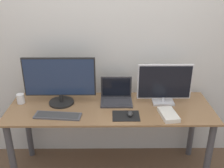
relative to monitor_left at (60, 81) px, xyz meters
The scene contains 10 objects.
wall_back 0.61m from the monitor_left, 32.25° to the left, with size 7.00×0.05×2.50m.
desk 0.60m from the monitor_left, 10.11° to the right, with size 1.89×0.62×0.75m.
monitor_left is the anchor object (origin of this frame).
monitor_right 0.97m from the monitor_left, ahead, with size 0.51×0.14×0.39m.
laptop 0.56m from the monitor_left, ahead, with size 0.30×0.22×0.23m.
keyboard 0.34m from the monitor_left, 88.07° to the right, with size 0.42×0.16×0.02m.
mousepad 0.69m from the monitor_left, 22.17° to the right, with size 0.24×0.18×0.00m.
mouse 0.72m from the monitor_left, 21.02° to the right, with size 0.05×0.07×0.04m.
book 1.03m from the monitor_left, 14.58° to the right, with size 0.16×0.25×0.04m.
mug 0.43m from the monitor_left, behind, with size 0.07×0.07×0.09m.
Camera 1 is at (0.00, -1.83, 1.93)m, focal length 42.00 mm.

